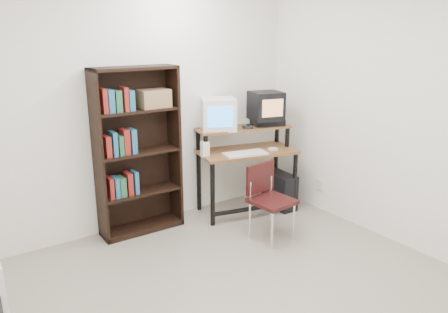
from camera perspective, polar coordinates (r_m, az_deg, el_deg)
back_wall at (r=4.54m, az=-12.70°, el=6.40°), size 4.00×0.01×2.60m
right_wall at (r=4.33m, az=24.58°, el=4.87°), size 0.01×4.00×2.60m
computer_desk at (r=4.96m, az=2.92°, el=0.20°), size 1.18×0.78×0.98m
crt_monitor at (r=4.86m, az=-0.77°, el=5.57°), size 0.50×0.50×0.35m
vcr at (r=5.10m, az=5.67°, el=4.47°), size 0.43×0.38×0.08m
crt_tv at (r=5.03m, az=5.50°, el=6.61°), size 0.41×0.40×0.32m
cd_spindle at (r=4.89m, az=3.11°, el=3.84°), size 0.16×0.16×0.05m
keyboard at (r=4.76m, az=2.79°, el=0.30°), size 0.50×0.30×0.03m
mousepad at (r=4.97m, az=6.30°, el=0.73°), size 0.23×0.19×0.01m
mouse at (r=4.96m, az=6.36°, el=0.94°), size 0.11×0.08×0.03m
desk_speaker at (r=4.71m, az=-2.51°, el=0.96°), size 0.09×0.09×0.17m
pc_tower at (r=5.24m, az=7.27°, el=-4.37°), size 0.23×0.46×0.42m
school_chair at (r=4.39m, az=5.73°, el=-4.89°), size 0.42×0.42×0.77m
bookshelf at (r=4.50m, az=-11.32°, el=0.93°), size 0.86×0.30×1.71m
wall_outlet at (r=5.23m, az=12.45°, el=-3.62°), size 0.02×0.08×0.12m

